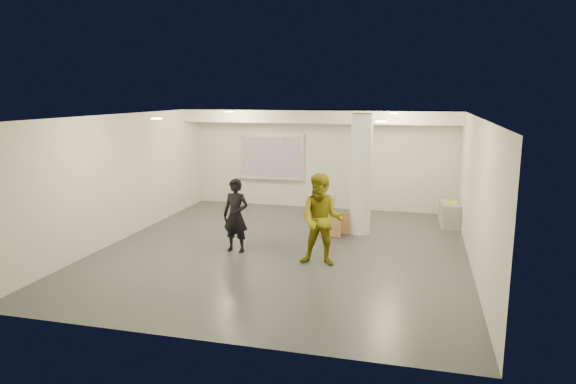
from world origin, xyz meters
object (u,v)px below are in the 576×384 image
(column, at_px, (361,175))
(projection_screen, at_px, (271,157))
(credenza, at_px, (449,214))
(man, at_px, (322,220))
(woman, at_px, (236,216))

(column, distance_m, projection_screen, 4.08)
(credenza, relative_size, man, 0.57)
(projection_screen, height_order, credenza, projection_screen)
(man, bearing_deg, woman, 168.18)
(woman, bearing_deg, credenza, 45.58)
(column, bearing_deg, projection_screen, 139.44)
(woman, height_order, man, man)
(credenza, height_order, man, man)
(woman, xyz_separation_m, man, (2.00, -0.41, 0.13))
(column, xyz_separation_m, man, (-0.48, -2.61, -0.55))
(column, relative_size, man, 1.58)
(column, relative_size, woman, 1.83)
(column, xyz_separation_m, credenza, (2.22, 1.37, -1.18))
(credenza, bearing_deg, woman, -147.01)
(column, relative_size, credenza, 2.75)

